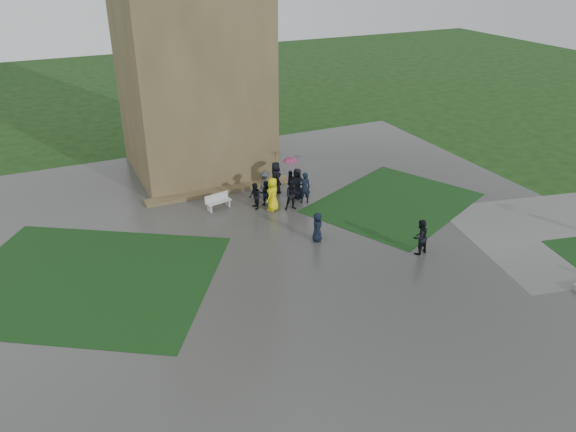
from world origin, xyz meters
name	(u,v)px	position (x,y,z in m)	size (l,w,h in m)	color
ground	(299,280)	(0.00, 0.00, 0.00)	(120.00, 120.00, 0.00)	black
plaza	(280,259)	(0.00, 2.00, 0.01)	(34.00, 34.00, 0.02)	#363634
lawn_inset_left	(87,279)	(-8.50, 4.00, 0.03)	(11.00, 9.00, 0.01)	black
lawn_inset_right	(394,203)	(8.50, 5.00, 0.03)	(9.00, 7.00, 0.01)	black
tower	(189,26)	(0.00, 15.00, 9.00)	(8.00, 8.00, 18.00)	brown
tower_plinth	(221,191)	(0.00, 10.60, 0.13)	(9.00, 0.80, 0.22)	brown
bench	(218,201)	(-0.85, 8.54, 0.46)	(1.53, 0.77, 0.85)	silver
visitor_cluster	(282,181)	(2.86, 8.08, 1.18)	(3.51, 3.36, 2.64)	black
pedestrian_mid	(317,227)	(2.43, 2.89, 0.78)	(0.74, 0.50, 1.51)	black
pedestrian_near	(420,237)	(6.25, -0.29, 0.90)	(0.85, 0.49, 1.76)	black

